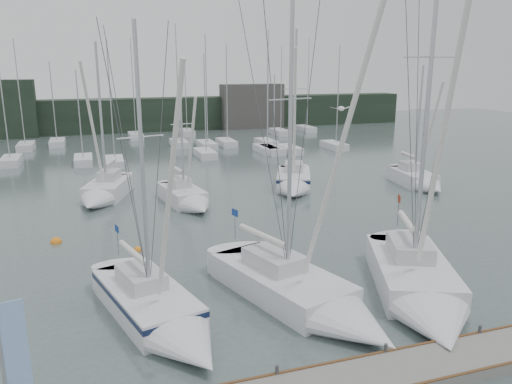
# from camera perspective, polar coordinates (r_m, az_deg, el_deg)

# --- Properties ---
(ground) EXTENTS (160.00, 160.00, 0.00)m
(ground) POSITION_cam_1_polar(r_m,az_deg,el_deg) (21.04, 3.61, -14.03)
(ground) COLOR #4A5957
(ground) RESTS_ON ground
(far_treeline) EXTENTS (90.00, 4.00, 5.00)m
(far_treeline) POSITION_cam_1_polar(r_m,az_deg,el_deg) (79.78, -13.45, 8.57)
(far_treeline) COLOR black
(far_treeline) RESTS_ON ground
(far_building_right) EXTENTS (10.00, 3.00, 7.00)m
(far_building_right) POSITION_cam_1_polar(r_m,az_deg,el_deg) (81.34, -0.46, 9.77)
(far_building_right) COLOR #45423F
(far_building_right) RESTS_ON ground
(mast_forest) EXTENTS (55.58, 27.20, 14.78)m
(mast_forest) POSITION_cam_1_polar(r_m,az_deg,el_deg) (61.60, -13.13, 5.10)
(mast_forest) COLOR silver
(mast_forest) RESTS_ON ground
(sailboat_near_left) EXTENTS (4.85, 9.23, 12.47)m
(sailboat_near_left) POSITION_cam_1_polar(r_m,az_deg,el_deg) (20.21, -10.63, -13.80)
(sailboat_near_left) COLOR silver
(sailboat_near_left) RESTS_ON ground
(sailboat_near_center) EXTENTS (5.93, 10.36, 14.77)m
(sailboat_near_center) POSITION_cam_1_polar(r_m,az_deg,el_deg) (21.18, 6.62, -12.25)
(sailboat_near_center) COLOR silver
(sailboat_near_center) RESTS_ON ground
(sailboat_near_right) EXTENTS (6.76, 10.22, 17.44)m
(sailboat_near_right) POSITION_cam_1_polar(r_m,az_deg,el_deg) (22.68, 18.39, -10.84)
(sailboat_near_right) COLOR silver
(sailboat_near_right) RESTS_ON ground
(sailboat_mid_b) EXTENTS (4.86, 8.00, 12.44)m
(sailboat_mid_b) POSITION_cam_1_polar(r_m,az_deg,el_deg) (39.21, -17.14, -0.17)
(sailboat_mid_b) COLOR silver
(sailboat_mid_b) RESTS_ON ground
(sailboat_mid_c) EXTENTS (3.39, 7.12, 9.77)m
(sailboat_mid_c) POSITION_cam_1_polar(r_m,az_deg,el_deg) (36.35, -7.74, -0.85)
(sailboat_mid_c) COLOR silver
(sailboat_mid_c) RESTS_ON ground
(sailboat_mid_d) EXTENTS (5.59, 8.28, 13.59)m
(sailboat_mid_d) POSITION_cam_1_polar(r_m,az_deg,el_deg) (40.80, 4.30, 1.05)
(sailboat_mid_d) COLOR silver
(sailboat_mid_d) RESTS_ON ground
(sailboat_mid_e) EXTENTS (3.32, 7.25, 10.74)m
(sailboat_mid_e) POSITION_cam_1_polar(r_m,az_deg,el_deg) (43.83, 18.24, 1.18)
(sailboat_mid_e) COLOR silver
(sailboat_mid_e) RESTS_ON ground
(buoy_a) EXTENTS (0.47, 0.47, 0.47)m
(buoy_a) POSITION_cam_1_polar(r_m,az_deg,el_deg) (28.58, -13.38, -6.52)
(buoy_a) COLOR orange
(buoy_a) RESTS_ON ground
(buoy_c) EXTENTS (0.65, 0.65, 0.65)m
(buoy_c) POSITION_cam_1_polar(r_m,az_deg,el_deg) (31.24, -21.87, -5.38)
(buoy_c) COLOR orange
(buoy_c) RESTS_ON ground
(dock_banner) EXTENTS (0.64, 0.21, 4.32)m
(dock_banner) POSITION_cam_1_polar(r_m,az_deg,el_deg) (14.03, -26.06, -17.36)
(dock_banner) COLOR #ABAEB4
(dock_banner) RESTS_ON dock
(seagull) EXTENTS (0.90, 0.41, 0.18)m
(seagull) POSITION_cam_1_polar(r_m,az_deg,el_deg) (19.00, 9.70, 9.39)
(seagull) COLOR white
(seagull) RESTS_ON ground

